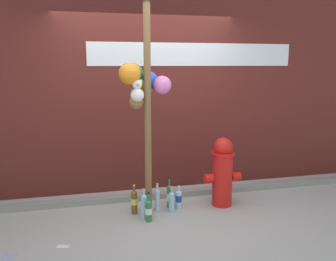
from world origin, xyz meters
TOP-DOWN VIEW (x-y plane):
  - ground_plane at (0.00, 0.00)m, footprint 14.00×14.00m
  - building_wall at (0.00, 1.33)m, footprint 10.00×0.21m
  - curb_strip at (0.00, 0.82)m, footprint 8.00×0.12m
  - memorial_post at (-0.19, 0.38)m, footprint 0.66×0.44m
  - fire_hydrant at (0.84, 0.40)m, footprint 0.49×0.30m
  - bottle_0 at (-0.22, 0.22)m, footprint 0.07×0.07m
  - bottle_1 at (-0.18, 0.13)m, footprint 0.08×0.08m
  - bottle_2 at (0.26, 0.43)m, footprint 0.08×0.08m
  - bottle_3 at (0.15, 0.47)m, footprint 0.06×0.06m
  - bottle_4 at (-0.02, 0.41)m, footprint 0.06×0.06m
  - bottle_5 at (-0.32, 0.39)m, footprint 0.08×0.08m
  - bottle_6 at (0.15, 0.33)m, footprint 0.07×0.07m
  - litter_0 at (-1.14, -0.25)m, footprint 0.14×0.10m
  - litter_1 at (1.11, 0.96)m, footprint 0.10×0.14m
  - litter_2 at (-1.64, -0.35)m, footprint 0.15×0.17m
  - litter_3 at (1.36, 0.30)m, footprint 0.13×0.13m

SIDE VIEW (x-z plane):
  - ground_plane at x=0.00m, z-range 0.00..0.00m
  - litter_0 at x=-1.14m, z-range 0.00..0.01m
  - litter_1 at x=1.11m, z-range 0.00..0.01m
  - litter_2 at x=-1.64m, z-range 0.00..0.01m
  - litter_3 at x=1.36m, z-range 0.00..0.01m
  - curb_strip at x=0.00m, z-range 0.00..0.08m
  - bottle_2 at x=0.26m, z-range -0.03..0.30m
  - bottle_6 at x=0.15m, z-range -0.03..0.31m
  - bottle_1 at x=-0.18m, z-range -0.04..0.32m
  - bottle_4 at x=-0.02m, z-range -0.02..0.33m
  - bottle_3 at x=0.15m, z-range -0.04..0.36m
  - bottle_5 at x=-0.32m, z-range -0.03..0.34m
  - bottle_0 at x=-0.22m, z-range -0.02..0.35m
  - fire_hydrant at x=0.84m, z-range 0.00..0.91m
  - memorial_post at x=-0.19m, z-range 0.24..3.26m
  - building_wall at x=0.00m, z-range 0.00..3.71m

